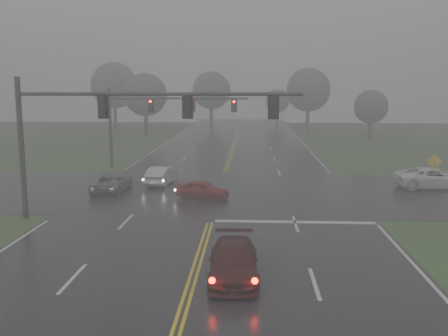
# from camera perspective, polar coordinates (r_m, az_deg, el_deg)

# --- Properties ---
(main_road) EXTENTS (18.00, 160.00, 0.02)m
(main_road) POSITION_cam_1_polar(r_m,az_deg,el_deg) (32.30, -0.75, -3.48)
(main_road) COLOR black
(main_road) RESTS_ON ground
(cross_street) EXTENTS (120.00, 14.00, 0.02)m
(cross_street) POSITION_cam_1_polar(r_m,az_deg,el_deg) (34.25, -0.52, -2.75)
(cross_street) COLOR black
(cross_street) RESTS_ON ground
(stop_bar) EXTENTS (8.50, 0.50, 0.01)m
(stop_bar) POSITION_cam_1_polar(r_m,az_deg,el_deg) (26.90, 8.10, -6.18)
(stop_bar) COLOR #BCBCBC
(stop_bar) RESTS_ON ground
(sedan_maroon) EXTENTS (1.97, 4.57, 1.31)m
(sedan_maroon) POSITION_cam_1_polar(r_m,az_deg,el_deg) (19.22, 1.10, -12.47)
(sedan_maroon) COLOR #380B0A
(sedan_maroon) RESTS_ON ground
(sedan_red) EXTENTS (3.74, 2.36, 1.19)m
(sedan_red) POSITION_cam_1_polar(r_m,az_deg,el_deg) (32.15, -2.46, -3.55)
(sedan_red) COLOR maroon
(sedan_red) RESTS_ON ground
(sedan_silver) EXTENTS (1.94, 4.24, 1.35)m
(sedan_silver) POSITION_cam_1_polar(r_m,az_deg,el_deg) (37.11, -7.13, -1.88)
(sedan_silver) COLOR silver
(sedan_silver) RESTS_ON ground
(car_grey) EXTENTS (2.19, 4.44, 1.21)m
(car_grey) POSITION_cam_1_polar(r_m,az_deg,el_deg) (35.47, -12.63, -2.55)
(car_grey) COLOR slate
(car_grey) RESTS_ON ground
(pickup_white) EXTENTS (5.32, 2.50, 1.47)m
(pickup_white) POSITION_cam_1_polar(r_m,az_deg,el_deg) (38.42, 22.82, -2.16)
(pickup_white) COLOR white
(pickup_white) RESTS_ON ground
(signal_gantry_near) EXTENTS (15.13, 0.33, 7.66)m
(signal_gantry_near) POSITION_cam_1_polar(r_m,az_deg,el_deg) (27.14, -13.21, 5.42)
(signal_gantry_near) COLOR black
(signal_gantry_near) RESTS_ON ground
(signal_gantry_far) EXTENTS (12.19, 0.35, 6.97)m
(signal_gantry_far) POSITION_cam_1_polar(r_m,az_deg,el_deg) (44.01, -8.19, 6.25)
(signal_gantry_far) COLOR black
(signal_gantry_far) RESTS_ON ground
(sign_diamond_east) EXTENTS (1.02, 0.10, 2.44)m
(sign_diamond_east) POSITION_cam_1_polar(r_m,az_deg,el_deg) (38.20, 22.90, 0.28)
(sign_diamond_east) COLOR black
(sign_diamond_east) RESTS_ON ground
(tree_nw_a) EXTENTS (6.22, 6.22, 9.14)m
(tree_nw_a) POSITION_cam_1_polar(r_m,az_deg,el_deg) (73.63, -8.99, 8.26)
(tree_nw_a) COLOR #2F251F
(tree_nw_a) RESTS_ON ground
(tree_ne_a) EXTENTS (6.90, 6.90, 10.13)m
(tree_ne_a) POSITION_cam_1_polar(r_m,az_deg,el_deg) (80.70, 9.62, 8.79)
(tree_ne_a) COLOR #2F251F
(tree_ne_a) RESTS_ON ground
(tree_n_mid) EXTENTS (6.73, 6.73, 9.89)m
(tree_n_mid) POSITION_cam_1_polar(r_m,az_deg,el_deg) (89.57, -1.46, 8.84)
(tree_n_mid) COLOR #2F251F
(tree_n_mid) RESTS_ON ground
(tree_e_near) EXTENTS (4.60, 4.60, 6.75)m
(tree_e_near) POSITION_cam_1_polar(r_m,az_deg,el_deg) (71.35, 16.44, 6.71)
(tree_e_near) COLOR #2F251F
(tree_e_near) RESTS_ON ground
(tree_nw_b) EXTENTS (7.63, 7.63, 11.21)m
(tree_nw_b) POSITION_cam_1_polar(r_m,az_deg,el_deg) (85.79, -12.44, 9.20)
(tree_nw_b) COLOR #2F251F
(tree_nw_b) RESTS_ON ground
(tree_n_far) EXTENTS (4.64, 4.64, 6.81)m
(tree_n_far) POSITION_cam_1_polar(r_m,az_deg,el_deg) (98.53, 6.14, 7.65)
(tree_n_far) COLOR #2F251F
(tree_n_far) RESTS_ON ground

